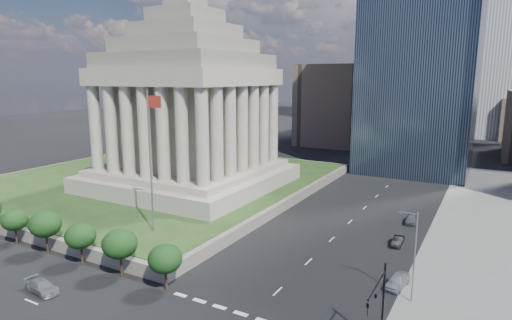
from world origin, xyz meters
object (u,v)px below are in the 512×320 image
Objects in this scene: war_memorial at (188,89)px; parked_sedan_mid at (398,241)px; traffic_signal_ne at (379,302)px; suv_grey at (42,287)px; parked_sedan_far at (411,219)px; street_lamp_north at (413,252)px; parked_sedan_near at (397,281)px; flagpole at (151,154)px.

war_memorial is 48.34m from parked_sedan_mid.
traffic_signal_ne is 36.31m from suv_grey.
street_lamp_north is at bearing -82.27° from parked_sedan_far.
traffic_signal_ne is at bearing -77.86° from parked_sedan_near.
parked_sedan_far reaches higher than suv_grey.
suv_grey is at bearing -93.50° from flagpole.
parked_sedan_near is (45.50, -20.34, -20.63)m from war_memorial.
flagpole is 5.28× the size of parked_sedan_mid.
street_lamp_north is 2.12× the size of suv_grey.
war_memorial is at bearing 21.12° from suv_grey.
war_memorial is at bearing 143.58° from traffic_signal_ne.
war_memorial is at bearing 169.10° from parked_sedan_mid.
street_lamp_north is 40.78m from suv_grey.
war_memorial is 53.94m from parked_sedan_near.
war_memorial is at bearing -177.22° from parked_sedan_far.
traffic_signal_ne is at bearing -36.42° from war_memorial.
suv_grey is 1.25× the size of parked_sedan_mid.
street_lamp_north reaches higher than parked_sedan_mid.
street_lamp_north is 2.64× the size of parked_sedan_mid.
parked_sedan_near is (33.33, 3.66, -12.35)m from flagpole.
suv_grey is 40.15m from parked_sedan_near.
flagpole is at bearing 163.29° from traffic_signal_ne.
war_memorial reaches higher than flagpole.
traffic_signal_ne is 1.86× the size of parked_sedan_far.
parked_sedan_mid is at bearing -91.62° from parked_sedan_far.
parked_sedan_near is at bearing 124.52° from street_lamp_north.
war_memorial is 4.88× the size of traffic_signal_ne.
flagpole reaches higher than parked_sedan_mid.
suv_grey reaches higher than parked_sedan_mid.
parked_sedan_mid is at bearing 97.44° from traffic_signal_ne.
street_lamp_north is (47.33, -23.00, -15.74)m from war_memorial.
parked_sedan_near is 1.19× the size of parked_sedan_mid.
parked_sedan_mid is 10.80m from parked_sedan_far.
traffic_signal_ne is at bearing -73.17° from suv_grey.
suv_grey is at bearing -140.83° from parked_sedan_near.
war_memorial is at bearing 116.89° from flagpole.
war_memorial reaches higher than street_lamp_north.
traffic_signal_ne is at bearing -16.71° from flagpole.
parked_sedan_far is (-4.33, 26.30, -4.93)m from street_lamp_north.
war_memorial is 60.00m from traffic_signal_ne.
flagpole is at bearing -63.11° from war_memorial.
war_memorial is 47.82m from parked_sedan_far.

